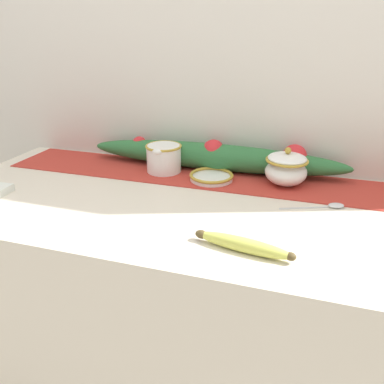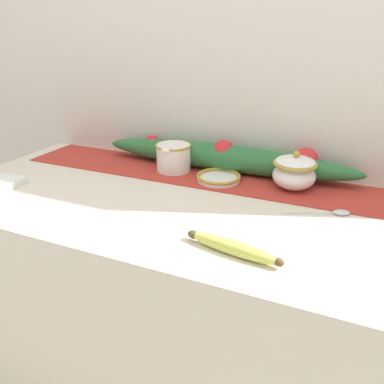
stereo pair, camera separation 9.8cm
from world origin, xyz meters
name	(u,v)px [view 1 (the left image)]	position (x,y,z in m)	size (l,w,h in m)	color
countertop	(189,330)	(0.00, 0.00, 0.47)	(1.50, 0.66, 0.94)	beige
back_wall	(220,88)	(0.00, 0.35, 1.20)	(2.30, 0.04, 2.40)	silver
table_runner	(208,176)	(0.00, 0.21, 0.94)	(1.38, 0.22, 0.00)	#B23328
cream_pitcher	(164,157)	(-0.15, 0.21, 0.99)	(0.12, 0.14, 0.09)	white
sugar_bowl	(286,168)	(0.25, 0.21, 0.99)	(0.13, 0.13, 0.12)	white
small_dish	(211,177)	(0.02, 0.18, 0.95)	(0.14, 0.14, 0.02)	white
banana	(243,245)	(0.19, -0.21, 0.95)	(0.23, 0.07, 0.03)	#CCD156
spoon	(332,206)	(0.38, 0.08, 0.94)	(0.17, 0.08, 0.01)	silver
poinsettia_garland	(216,156)	(0.01, 0.27, 0.99)	(0.89, 0.10, 0.11)	#2D6B38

